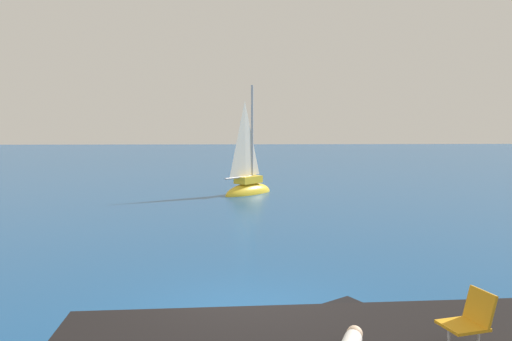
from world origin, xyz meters
name	(u,v)px	position (x,y,z in m)	size (l,w,h in m)	color
ground_plane	(246,315)	(0.00, 0.00, 0.00)	(160.00, 160.00, 0.00)	navy
boulder_seaward	(343,319)	(1.75, -0.27, 0.00)	(0.86, 0.69, 0.47)	black
boulder_inland	(185,332)	(-1.04, -0.69, 0.00)	(1.09, 0.88, 0.60)	black
sailboat_near	(248,187)	(0.45, 16.23, 0.33)	(2.94, 3.04, 6.00)	yellow
beach_chair	(470,318)	(2.91, -2.65, 0.95)	(0.70, 0.61, 0.80)	orange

